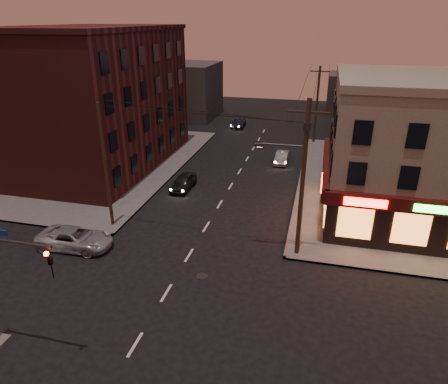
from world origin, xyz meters
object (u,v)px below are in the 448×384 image
(suv_cross, at_px, (75,238))
(sedan_mid, at_px, (282,157))
(sedan_near, at_px, (183,182))
(fire_hydrant, at_px, (301,207))
(sedan_far, at_px, (239,123))

(suv_cross, bearing_deg, sedan_mid, -31.46)
(suv_cross, relative_size, sedan_near, 1.29)
(suv_cross, relative_size, sedan_mid, 1.38)
(sedan_near, xyz_separation_m, fire_hydrant, (10.62, -2.48, -0.11))
(sedan_mid, bearing_deg, sedan_far, 120.58)
(sedan_near, distance_m, sedan_mid, 12.12)
(sedan_near, xyz_separation_m, sedan_far, (0.20, 22.97, -0.05))
(suv_cross, height_order, fire_hydrant, suv_cross)
(sedan_near, height_order, sedan_mid, sedan_near)
(suv_cross, bearing_deg, sedan_far, -8.71)
(sedan_far, height_order, fire_hydrant, sedan_far)
(suv_cross, xyz_separation_m, sedan_near, (3.71, 11.28, -0.04))
(sedan_near, height_order, fire_hydrant, sedan_near)
(suv_cross, height_order, sedan_mid, suv_cross)
(fire_hydrant, bearing_deg, sedan_near, 166.85)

